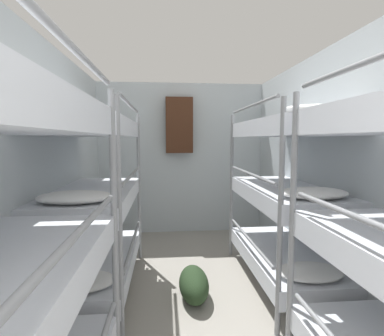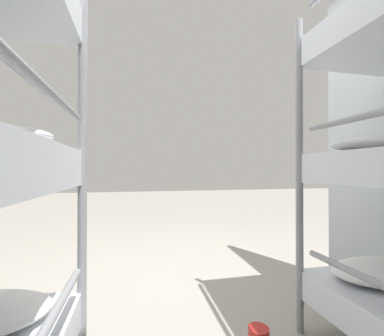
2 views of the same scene
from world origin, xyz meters
name	(u,v)px [view 2 (image 2 of 2)]	position (x,y,z in m)	size (l,w,h in m)	color
ground_plane	(182,297)	(0.00, 0.00, 0.00)	(20.00, 20.00, 0.00)	gray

